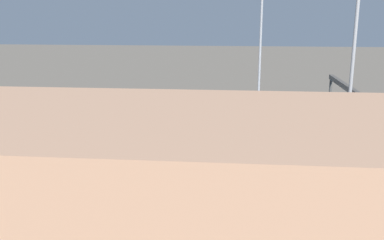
{
  "coord_description": "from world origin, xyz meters",
  "views": [
    {
      "loc": [
        0.06,
        67.81,
        19.67
      ],
      "look_at": [
        6.92,
        -1.17,
        2.5
      ],
      "focal_mm": 40.61,
      "sensor_mm": 36.0,
      "label": 1
    }
  ],
  "objects_px": {
    "light_mast_2": "(261,32)",
    "signal_gantry": "(348,95)",
    "train_on_track_0": "(149,110)",
    "train_on_track_2": "(204,121)",
    "train_on_track_4": "(197,143)",
    "light_mast_3": "(356,27)",
    "maintenance_shed": "(238,203)"
  },
  "relations": [
    {
      "from": "light_mast_2",
      "to": "signal_gantry",
      "type": "xyz_separation_m",
      "value": [
        -12.83,
        13.58,
        -8.8
      ]
    },
    {
      "from": "train_on_track_0",
      "to": "signal_gantry",
      "type": "bearing_deg",
      "value": 163.2
    },
    {
      "from": "train_on_track_2",
      "to": "signal_gantry",
      "type": "relative_size",
      "value": 2.86
    },
    {
      "from": "train_on_track_4",
      "to": "light_mast_2",
      "type": "distance_m",
      "value": 29.11
    },
    {
      "from": "train_on_track_0",
      "to": "train_on_track_4",
      "type": "height_order",
      "value": "same"
    },
    {
      "from": "train_on_track_0",
      "to": "train_on_track_2",
      "type": "bearing_deg",
      "value": 137.56
    },
    {
      "from": "train_on_track_2",
      "to": "light_mast_3",
      "type": "height_order",
      "value": "light_mast_3"
    },
    {
      "from": "signal_gantry",
      "to": "train_on_track_4",
      "type": "bearing_deg",
      "value": 24.11
    },
    {
      "from": "light_mast_3",
      "to": "maintenance_shed",
      "type": "bearing_deg",
      "value": 62.12
    },
    {
      "from": "train_on_track_0",
      "to": "light_mast_2",
      "type": "xyz_separation_m",
      "value": [
        -20.3,
        -3.58,
        14.13
      ]
    },
    {
      "from": "maintenance_shed",
      "to": "train_on_track_0",
      "type": "bearing_deg",
      "value": -71.64
    },
    {
      "from": "train_on_track_0",
      "to": "maintenance_shed",
      "type": "distance_m",
      "value": 51.69
    },
    {
      "from": "train_on_track_2",
      "to": "train_on_track_4",
      "type": "distance_m",
      "value": 10.02
    },
    {
      "from": "train_on_track_0",
      "to": "signal_gantry",
      "type": "distance_m",
      "value": 35.01
    },
    {
      "from": "train_on_track_2",
      "to": "train_on_track_0",
      "type": "relative_size",
      "value": 0.79
    },
    {
      "from": "light_mast_2",
      "to": "signal_gantry",
      "type": "relative_size",
      "value": 1.01
    },
    {
      "from": "train_on_track_0",
      "to": "train_on_track_4",
      "type": "distance_m",
      "value": 22.72
    },
    {
      "from": "train_on_track_0",
      "to": "signal_gantry",
      "type": "relative_size",
      "value": 3.62
    },
    {
      "from": "train_on_track_0",
      "to": "signal_gantry",
      "type": "xyz_separation_m",
      "value": [
        -33.13,
        10.0,
        5.33
      ]
    },
    {
      "from": "train_on_track_2",
      "to": "light_mast_3",
      "type": "distance_m",
      "value": 27.59
    },
    {
      "from": "train_on_track_4",
      "to": "light_mast_2",
      "type": "bearing_deg",
      "value": -111.98
    },
    {
      "from": "train_on_track_2",
      "to": "signal_gantry",
      "type": "bearing_deg",
      "value": 180.0
    },
    {
      "from": "light_mast_2",
      "to": "light_mast_3",
      "type": "distance_m",
      "value": 27.86
    },
    {
      "from": "light_mast_3",
      "to": "train_on_track_4",
      "type": "bearing_deg",
      "value": -6.98
    },
    {
      "from": "train_on_track_4",
      "to": "light_mast_3",
      "type": "height_order",
      "value": "light_mast_3"
    },
    {
      "from": "train_on_track_0",
      "to": "light_mast_3",
      "type": "xyz_separation_m",
      "value": [
        -30.24,
        22.38,
        15.84
      ]
    },
    {
      "from": "signal_gantry",
      "to": "maintenance_shed",
      "type": "distance_m",
      "value": 42.41
    },
    {
      "from": "train_on_track_2",
      "to": "signal_gantry",
      "type": "distance_m",
      "value": 22.71
    },
    {
      "from": "light_mast_2",
      "to": "maintenance_shed",
      "type": "xyz_separation_m",
      "value": [
        4.07,
        52.46,
        -9.78
      ]
    },
    {
      "from": "light_mast_3",
      "to": "maintenance_shed",
      "type": "xyz_separation_m",
      "value": [
        14.02,
        26.5,
        -11.49
      ]
    },
    {
      "from": "train_on_track_4",
      "to": "light_mast_2",
      "type": "xyz_separation_m",
      "value": [
        -9.52,
        -23.58,
        14.17
      ]
    },
    {
      "from": "signal_gantry",
      "to": "light_mast_2",
      "type": "bearing_deg",
      "value": -46.64
    }
  ]
}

